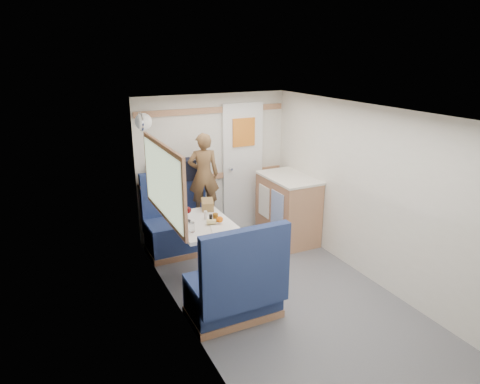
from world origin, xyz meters
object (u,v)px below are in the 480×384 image
galley_counter (288,208)px  salt_grinder (206,215)px  bench_near (236,292)px  orange_fruit (220,219)px  person (204,175)px  beer_glass (216,217)px  duffel_bag (173,171)px  pepper_grinder (211,219)px  wine_glass (188,211)px  bread_loaf (208,205)px  dinette_table (203,235)px  bench_far (180,229)px  tray (224,231)px  cheese_block (211,222)px  dome_light (143,122)px  tumbler_left (192,227)px

galley_counter → salt_grinder: (-1.40, -0.48, 0.30)m
bench_near → orange_fruit: bearing=78.3°
person → beer_glass: bearing=90.9°
person → duffel_bag: bearing=-24.3°
pepper_grinder → salt_grinder: bearing=92.4°
wine_glass → bread_loaf: bearing=38.6°
pepper_grinder → bread_loaf: bearing=72.8°
dinette_table → bread_loaf: bearing=60.9°
bench_far → person: bearing=-0.8°
bench_near → pepper_grinder: bench_near is taller
wine_glass → bench_far: bearing=80.1°
orange_fruit → wine_glass: 0.38m
tray → cheese_block: size_ratio=3.09×
dinette_table → dome_light: bearing=114.6°
pepper_grinder → bread_loaf: 0.47m
person → galley_counter: bearing=178.8°
orange_fruit → cheese_block: 0.10m
cheese_block → bench_near: bearing=-94.5°
bench_far → pepper_grinder: (0.07, -0.94, 0.47)m
orange_fruit → duffel_bag: bearing=95.6°
person → bread_loaf: person is taller
bench_far → beer_glass: size_ratio=11.00×
duffel_bag → beer_glass: 1.20m
bench_near → orange_fruit: size_ratio=14.29×
dome_light → tray: (0.49, -1.20, -1.02)m
person → tumbler_left: size_ratio=10.74×
salt_grinder → bread_loaf: 0.34m
bench_far → bench_near: bearing=-90.0°
bench_far → cheese_block: 1.08m
dome_light → cheese_block: dome_light is taller
galley_counter → pepper_grinder: bearing=-156.0°
wine_glass → salt_grinder: 0.21m
cheese_block → pepper_grinder: pepper_grinder is taller
person → bread_loaf: size_ratio=4.37×
person → tumbler_left: 1.22m
duffel_bag → beer_glass: size_ratio=5.81×
orange_fruit → beer_glass: size_ratio=0.77×
bench_far → bread_loaf: (0.21, -0.49, 0.47)m
galley_counter → wine_glass: 1.71m
dinette_table → salt_grinder: 0.22m
dinette_table → tumbler_left: bearing=-134.7°
dinette_table → dome_light: 1.51m
bench_far → person: 0.79m
pepper_grinder → salt_grinder: 0.14m
dinette_table → dome_light: (-0.39, 0.85, 1.18)m
person → beer_glass: (-0.22, -0.90, -0.24)m
beer_glass → tray: bearing=-97.0°
tray → beer_glass: size_ratio=3.36×
tumbler_left → pepper_grinder: bearing=25.5°
bench_far → wine_glass: (-0.13, -0.76, 0.54)m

